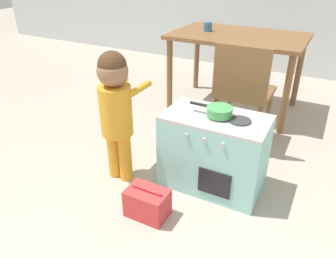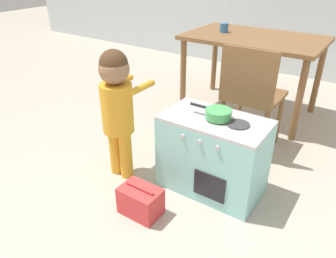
# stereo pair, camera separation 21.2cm
# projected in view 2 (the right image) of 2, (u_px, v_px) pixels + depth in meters

# --- Properties ---
(play_kitchen) EXTENTS (0.65, 0.39, 0.52)m
(play_kitchen) POSITION_uv_depth(u_px,v_px,m) (213.00, 155.00, 2.10)
(play_kitchen) COLOR #8CD1CC
(play_kitchen) RESTS_ON ground_plane
(toy_pot) EXTENTS (0.27, 0.16, 0.06)m
(toy_pot) POSITION_uv_depth(u_px,v_px,m) (218.00, 113.00, 1.96)
(toy_pot) COLOR #4CAD5B
(toy_pot) RESTS_ON play_kitchen
(child_figure) EXTENTS (0.23, 0.37, 0.90)m
(child_figure) POSITION_uv_depth(u_px,v_px,m) (117.00, 100.00, 2.10)
(child_figure) COLOR gold
(child_figure) RESTS_ON ground_plane
(toy_basket) EXTENTS (0.25, 0.17, 0.20)m
(toy_basket) POSITION_uv_depth(u_px,v_px,m) (141.00, 201.00, 1.96)
(toy_basket) COLOR #D13838
(toy_basket) RESTS_ON ground_plane
(dining_table) EXTENTS (1.22, 0.78, 0.74)m
(dining_table) POSITION_uv_depth(u_px,v_px,m) (254.00, 47.00, 3.00)
(dining_table) COLOR brown
(dining_table) RESTS_ON ground_plane
(dining_chair_near) EXTENTS (0.40, 0.40, 0.84)m
(dining_chair_near) POSITION_uv_depth(u_px,v_px,m) (251.00, 95.00, 2.44)
(dining_chair_near) COLOR brown
(dining_chair_near) RESTS_ON ground_plane
(cup_on_table) EXTENTS (0.08, 0.08, 0.08)m
(cup_on_table) POSITION_uv_depth(u_px,v_px,m) (224.00, 28.00, 3.08)
(cup_on_table) COLOR teal
(cup_on_table) RESTS_ON dining_table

